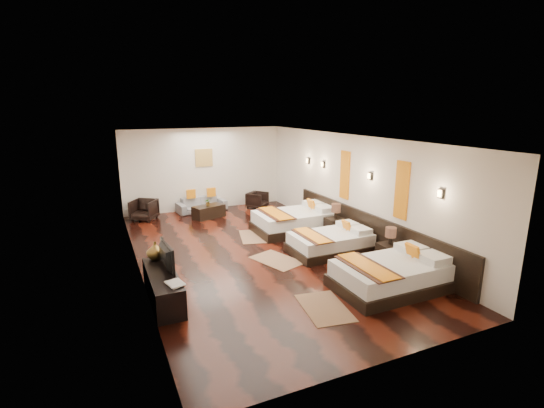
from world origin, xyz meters
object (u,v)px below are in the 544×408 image
figurine (155,251)px  armchair_left (144,210)px  tv (163,257)px  nightstand_a (389,252)px  armchair_right (257,200)px  coffee_table (209,212)px  tv_console (163,287)px  nightstand_b (335,225)px  sofa (202,204)px  book (168,286)px  bed_far (296,221)px  table_plant (208,202)px  bed_mid (331,242)px  bed_near (392,274)px

figurine → armchair_left: 5.02m
tv → armchair_left: bearing=-7.1°
nightstand_a → figurine: size_ratio=2.46×
armchair_left → armchair_right: bearing=32.2°
figurine → coffee_table: bearing=62.7°
tv_console → nightstand_b: bearing=20.3°
armchair_right → coffee_table: size_ratio=0.64×
tv_console → figurine: bearing=90.0°
sofa → armchair_left: armchair_left is taller
nightstand_a → coffee_table: nightstand_a is taller
tv_console → tv: bearing=71.3°
sofa → armchair_right: (1.90, -0.42, 0.05)m
tv_console → book: 0.69m
bed_far → coffee_table: (-1.92, 2.40, -0.10)m
nightstand_a → armchair_left: bearing=127.0°
book → coffee_table: 6.22m
book → figurine: 1.36m
figurine → table_plant: size_ratio=1.46×
nightstand_b → book: nightstand_b is taller
tv → figurine: 0.59m
bed_mid → tv: tv is taller
nightstand_b → tv: size_ratio=1.07×
bed_mid → sofa: 5.52m
tv_console → coffee_table: 5.63m
bed_near → coffee_table: bearing=106.4°
bed_far → bed_near: bearing=-90.0°
tv → table_plant: tv is taller
book → sofa: book is taller
coffee_table → table_plant: size_ratio=4.02×
tv → armchair_left: (0.30, 5.57, -0.47)m
bed_far → sofa: (-1.92, 3.29, -0.06)m
tv_console → armchair_left: bearing=86.5°
sofa → armchair_right: 1.94m
nightstand_a → sofa: bearing=112.5°
nightstand_a → bed_mid: bearing=121.1°
tv_console → sofa: tv_console is taller
book → sofa: bearing=71.1°
bed_near → armchair_left: bed_near is taller
bed_mid → nightstand_b: size_ratio=2.11×
bed_mid → armchair_left: bed_mid is taller
bed_near → sofa: 7.62m
book → bed_near: bearing=-9.6°
nightstand_a → nightstand_b: nightstand_b is taller
table_plant → bed_far: bearing=-50.9°
bed_near → book: (-4.20, 0.71, 0.28)m
bed_mid → book: 4.46m
tv → armchair_right: 6.87m
book → table_plant: table_plant is taller
nightstand_b → armchair_left: (-4.60, 3.89, 0.00)m
sofa → nightstand_b: bearing=-66.1°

